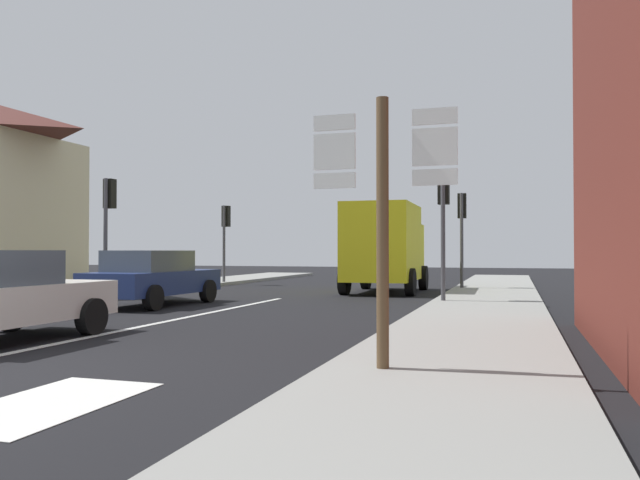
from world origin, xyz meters
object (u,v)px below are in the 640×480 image
object	(u,v)px
route_sign_post	(383,211)
traffic_light_near_left	(109,210)
sedan_far	(153,277)
traffic_light_far_left	(226,226)
traffic_light_far_right	(462,219)
delivery_truck	(385,245)
traffic_light_near_right	(443,206)

from	to	relation	value
route_sign_post	traffic_light_near_left	distance (m)	14.13
sedan_far	traffic_light_far_left	size ratio (longest dim) A/B	1.25
route_sign_post	traffic_light_near_left	size ratio (longest dim) A/B	0.87
traffic_light_far_left	route_sign_post	bearing A→B (deg)	-59.29
traffic_light_far_right	delivery_truck	bearing A→B (deg)	-148.58
traffic_light_far_right	traffic_light_near_left	size ratio (longest dim) A/B	0.97
sedan_far	traffic_light_far_right	xyz separation A→B (m)	(7.41, 8.55, 1.87)
traffic_light_far_right	traffic_light_near_right	size ratio (longest dim) A/B	0.98
delivery_truck	traffic_light_near_right	bearing A→B (deg)	-61.24
sedan_far	traffic_light_far_right	bearing A→B (deg)	49.10
route_sign_post	traffic_light_near_right	bearing A→B (deg)	92.31
traffic_light_near_right	traffic_light_near_left	xyz separation A→B (m)	(-10.05, -0.69, 0.04)
traffic_light_near_right	delivery_truck	bearing A→B (deg)	118.76
traffic_light_far_right	traffic_light_far_left	bearing A→B (deg)	172.45
traffic_light_near_right	traffic_light_far_left	size ratio (longest dim) A/B	1.06
route_sign_post	traffic_light_far_left	bearing A→B (deg)	120.71
delivery_truck	traffic_light_near_right	world-z (taller)	traffic_light_near_right
sedan_far	traffic_light_far_left	world-z (taller)	traffic_light_far_left
traffic_light_near_right	traffic_light_far_left	distance (m)	12.52
sedan_far	traffic_light_near_right	distance (m)	8.03
traffic_light_far_left	delivery_truck	bearing A→B (deg)	-20.87
traffic_light_far_right	traffic_light_near_left	distance (m)	12.15
route_sign_post	sedan_far	bearing A→B (deg)	135.34
sedan_far	traffic_light_near_right	xyz separation A→B (m)	(7.41, 2.42, 1.92)
delivery_truck	traffic_light_far_right	size ratio (longest dim) A/B	1.42
route_sign_post	traffic_light_far_right	xyz separation A→B (m)	(-0.41, 16.28, 0.72)
sedan_far	route_sign_post	bearing A→B (deg)	-44.66
sedan_far	traffic_light_far_right	world-z (taller)	traffic_light_far_right
traffic_light_far_right	traffic_light_near_left	world-z (taller)	traffic_light_near_left
delivery_truck	traffic_light_far_right	distance (m)	3.11
sedan_far	delivery_truck	size ratio (longest dim) A/B	0.84
traffic_light_far_left	traffic_light_near_left	bearing A→B (deg)	-90.00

